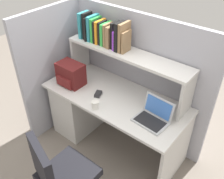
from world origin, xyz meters
The scene contains 10 objects.
ground_plane centered at (0.00, 0.00, 0.00)m, with size 8.00×8.00×0.00m, color slate.
desk centered at (-0.39, 0.00, 0.40)m, with size 1.60×0.70×0.73m.
cubicle_partition_rear centered at (0.00, 0.38, 0.78)m, with size 1.84×0.05×1.55m, color #9E9EA8.
cubicle_partition_left centered at (-0.85, -0.05, 0.78)m, with size 0.05×1.06×1.55m, color #9E9EA8.
overhead_hutch centered at (0.00, 0.20, 1.08)m, with size 1.44×0.28×0.45m.
reference_books_on_shelf centered at (-0.32, 0.20, 1.31)m, with size 0.62×0.19×0.30m.
laptop centered at (0.52, -0.06, 0.78)m, with size 0.33×0.28×0.22m.
backpack centered at (-0.54, -0.12, 0.85)m, with size 0.30×0.22×0.25m.
computer_mouse centered at (-0.16, -0.10, 0.75)m, with size 0.06×0.10×0.03m, color #262628.
paper_cup centered at (-0.04, -0.27, 0.77)m, with size 0.08×0.08×0.08m, color white.
Camera 1 is at (1.35, -1.73, 2.40)m, focal length 41.14 mm.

